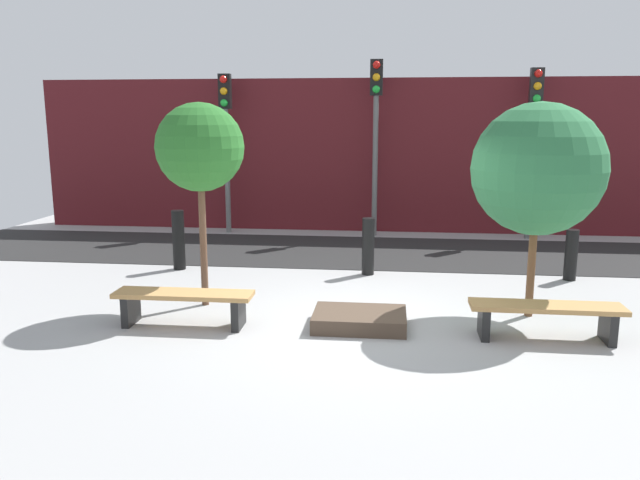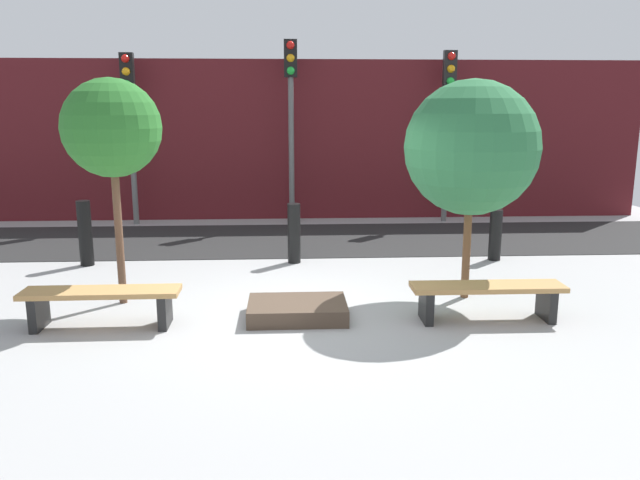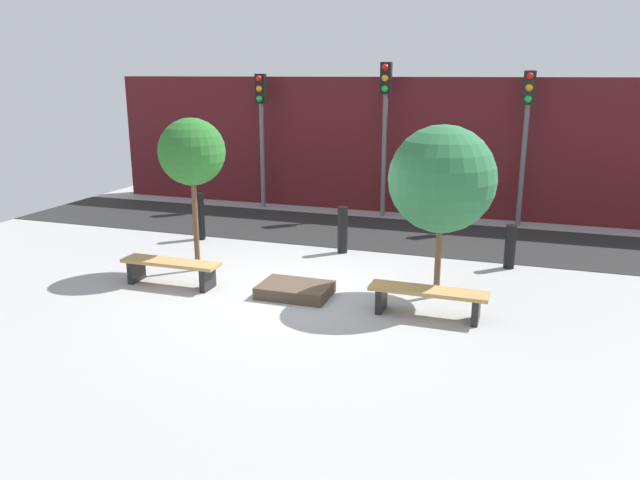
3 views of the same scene
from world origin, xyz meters
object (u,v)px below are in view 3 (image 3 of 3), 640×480
object	(u,v)px
bollard_far_left	(200,216)
bollard_center	(510,247)
traffic_light_mid_east	(526,121)
tree_behind_left_bench	(192,152)
traffic_light_mid_west	(385,112)
bollard_left	(343,230)
traffic_light_west	(261,117)
bench_right	(428,296)
tree_behind_right_bench	(442,179)
planter_bed	(295,290)
bench_left	(171,267)

from	to	relation	value
bollard_far_left	bollard_center	size ratio (longest dim) A/B	1.24
traffic_light_mid_east	bollard_far_left	bearing A→B (deg)	-151.71
tree_behind_left_bench	traffic_light_mid_west	world-z (taller)	traffic_light_mid_west
bollard_left	traffic_light_west	bearing A→B (deg)	133.14
traffic_light_west	traffic_light_mid_west	size ratio (longest dim) A/B	0.93
bench_right	traffic_light_mid_east	size ratio (longest dim) A/B	0.49
tree_behind_left_bench	traffic_light_mid_east	distance (m)	8.10
bollard_left	tree_behind_right_bench	bearing A→B (deg)	-42.00
bollard_far_left	bench_right	bearing A→B (deg)	-27.83
tree_behind_left_bench	bollard_far_left	size ratio (longest dim) A/B	2.72
bollard_center	tree_behind_right_bench	bearing A→B (deg)	-118.01
planter_bed	bollard_center	size ratio (longest dim) A/B	1.40
bench_left	bollard_far_left	distance (m)	3.19
bollard_left	traffic_light_mid_east	size ratio (longest dim) A/B	0.27
traffic_light_mid_east	tree_behind_right_bench	bearing A→B (deg)	-101.38
bollard_center	traffic_light_west	size ratio (longest dim) A/B	0.23
planter_bed	traffic_light_mid_east	bearing A→B (deg)	61.98
bench_left	bollard_center	world-z (taller)	bollard_center
traffic_light_mid_west	bench_right	bearing A→B (deg)	-71.06
bench_left	bollard_left	world-z (taller)	bollard_left
tree_behind_left_bench	bollard_center	bearing A→B (deg)	19.96
planter_bed	bollard_center	distance (m)	4.39
bench_left	traffic_light_mid_east	xyz separation A→B (m)	(5.72, 6.66, 2.24)
traffic_light_west	tree_behind_right_bench	bearing A→B (deg)	-45.01
bench_right	traffic_light_mid_west	distance (m)	7.43
bollard_far_left	planter_bed	bearing A→B (deg)	-39.55
bench_left	bench_right	world-z (taller)	bench_left
traffic_light_west	bollard_center	bearing A→B (deg)	-28.29
tree_behind_right_bench	bench_left	bearing A→B (deg)	-168.45
bollard_center	planter_bed	bearing A→B (deg)	-140.45
bench_left	tree_behind_left_bench	world-z (taller)	tree_behind_left_bench
traffic_light_west	bollard_far_left	bearing A→B (deg)	-89.08
bollard_left	traffic_light_mid_west	size ratio (longest dim) A/B	0.25
traffic_light_mid_west	traffic_light_mid_east	world-z (taller)	traffic_light_mid_west
tree_behind_right_bench	bollard_left	world-z (taller)	tree_behind_right_bench
planter_bed	traffic_light_west	distance (m)	7.71
bollard_left	bench_left	bearing A→B (deg)	-127.38
traffic_light_mid_west	traffic_light_mid_east	bearing A→B (deg)	-0.01
tree_behind_right_bench	bollard_center	bearing A→B (deg)	61.99
bench_right	traffic_light_mid_east	xyz separation A→B (m)	(1.15, 6.66, 2.25)
bench_left	bollard_center	size ratio (longest dim) A/B	2.11
bench_right	bollard_left	distance (m)	3.77
bench_right	bollard_left	world-z (taller)	bollard_left
bench_right	tree_behind_right_bench	distance (m)	1.93
bench_right	bollard_far_left	xyz separation A→B (m)	(-5.66, 2.99, 0.21)
tree_behind_right_bench	bollard_far_left	size ratio (longest dim) A/B	2.71
tree_behind_left_bench	bollard_left	bearing A→B (deg)	42.00
bollard_left	traffic_light_west	distance (m)	5.42
bench_left	bollard_far_left	world-z (taller)	bollard_far_left
bollard_far_left	bollard_left	size ratio (longest dim) A/B	1.08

